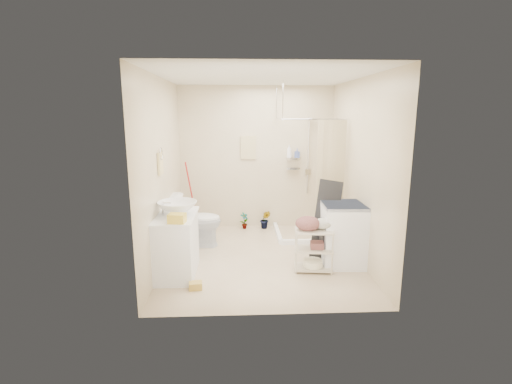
% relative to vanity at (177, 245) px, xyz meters
% --- Properties ---
extents(floor, '(3.20, 3.20, 0.00)m').
position_rel_vanity_xyz_m(floor, '(1.16, 0.50, -0.41)').
color(floor, beige).
rests_on(floor, ground).
extents(ceiling, '(2.80, 3.20, 0.04)m').
position_rel_vanity_xyz_m(ceiling, '(1.16, 0.50, 2.19)').
color(ceiling, silver).
rests_on(ceiling, ground).
extents(wall_back, '(2.80, 0.04, 2.60)m').
position_rel_vanity_xyz_m(wall_back, '(1.16, 2.10, 0.89)').
color(wall_back, beige).
rests_on(wall_back, ground).
extents(wall_front, '(2.80, 0.04, 2.60)m').
position_rel_vanity_xyz_m(wall_front, '(1.16, -1.10, 0.89)').
color(wall_front, beige).
rests_on(wall_front, ground).
extents(wall_left, '(0.04, 3.20, 2.60)m').
position_rel_vanity_xyz_m(wall_left, '(-0.24, 0.50, 0.89)').
color(wall_left, beige).
rests_on(wall_left, ground).
extents(wall_right, '(0.04, 3.20, 2.60)m').
position_rel_vanity_xyz_m(wall_right, '(2.56, 0.50, 0.89)').
color(wall_right, beige).
rests_on(wall_right, ground).
extents(vanity, '(0.52, 0.93, 0.81)m').
position_rel_vanity_xyz_m(vanity, '(0.00, 0.00, 0.00)').
color(vanity, silver).
rests_on(vanity, ground).
extents(sink, '(0.62, 0.62, 0.18)m').
position_rel_vanity_xyz_m(sink, '(0.03, 0.02, 0.49)').
color(sink, silver).
rests_on(sink, vanity).
extents(counter_basket, '(0.22, 0.18, 0.11)m').
position_rel_vanity_xyz_m(counter_basket, '(0.08, -0.35, 0.46)').
color(counter_basket, gold).
rests_on(counter_basket, vanity).
extents(floor_basket, '(0.25, 0.20, 0.12)m').
position_rel_vanity_xyz_m(floor_basket, '(0.29, -0.47, -0.34)').
color(floor_basket, gold).
rests_on(floor_basket, ground).
extents(toilet, '(0.86, 0.52, 0.84)m').
position_rel_vanity_xyz_m(toilet, '(0.12, 1.09, 0.02)').
color(toilet, silver).
rests_on(toilet, ground).
extents(mop, '(0.13, 0.13, 1.27)m').
position_rel_vanity_xyz_m(mop, '(-0.07, 1.92, 0.23)').
color(mop, red).
rests_on(mop, ground).
extents(potted_plant_a, '(0.20, 0.19, 0.31)m').
position_rel_vanity_xyz_m(potted_plant_a, '(0.92, 1.93, -0.25)').
color(potted_plant_a, '#975A30').
rests_on(potted_plant_a, ground).
extents(potted_plant_b, '(0.21, 0.18, 0.34)m').
position_rel_vanity_xyz_m(potted_plant_b, '(1.32, 1.93, -0.23)').
color(potted_plant_b, brown).
rests_on(potted_plant_b, ground).
extents(hanging_towel, '(0.28, 0.03, 0.42)m').
position_rel_vanity_xyz_m(hanging_towel, '(1.01, 2.08, 1.09)').
color(hanging_towel, '#CCBD8F').
rests_on(hanging_towel, wall_back).
extents(towel_ring, '(0.04, 0.22, 0.34)m').
position_rel_vanity_xyz_m(towel_ring, '(-0.22, 0.30, 1.06)').
color(towel_ring, '#E9D18A').
rests_on(towel_ring, wall_left).
extents(tp_holder, '(0.08, 0.12, 0.14)m').
position_rel_vanity_xyz_m(tp_holder, '(-0.20, 0.55, 0.31)').
color(tp_holder, white).
rests_on(tp_holder, wall_left).
extents(shower, '(1.10, 1.10, 2.10)m').
position_rel_vanity_xyz_m(shower, '(2.01, 1.55, 0.64)').
color(shower, white).
rests_on(shower, ground).
extents(shampoo_bottle_a, '(0.10, 0.10, 0.23)m').
position_rel_vanity_xyz_m(shampoo_bottle_a, '(1.75, 2.00, 1.03)').
color(shampoo_bottle_a, white).
rests_on(shampoo_bottle_a, shower).
extents(shampoo_bottle_b, '(0.09, 0.09, 0.16)m').
position_rel_vanity_xyz_m(shampoo_bottle_b, '(1.90, 2.03, 0.99)').
color(shampoo_bottle_b, '#46589C').
rests_on(shampoo_bottle_b, shower).
extents(washing_machine, '(0.63, 0.65, 0.88)m').
position_rel_vanity_xyz_m(washing_machine, '(2.30, 0.24, 0.03)').
color(washing_machine, white).
rests_on(washing_machine, ground).
extents(laundry_rack, '(0.54, 0.35, 0.70)m').
position_rel_vanity_xyz_m(laundry_rack, '(1.83, 0.01, -0.06)').
color(laundry_rack, beige).
rests_on(laundry_rack, ground).
extents(ironing_board, '(0.35, 0.14, 1.21)m').
position_rel_vanity_xyz_m(ironing_board, '(2.09, 0.40, 0.20)').
color(ironing_board, black).
rests_on(ironing_board, ground).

